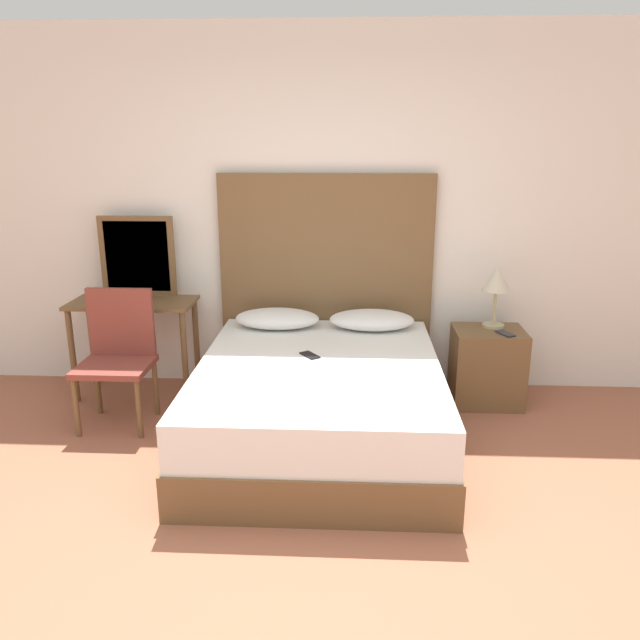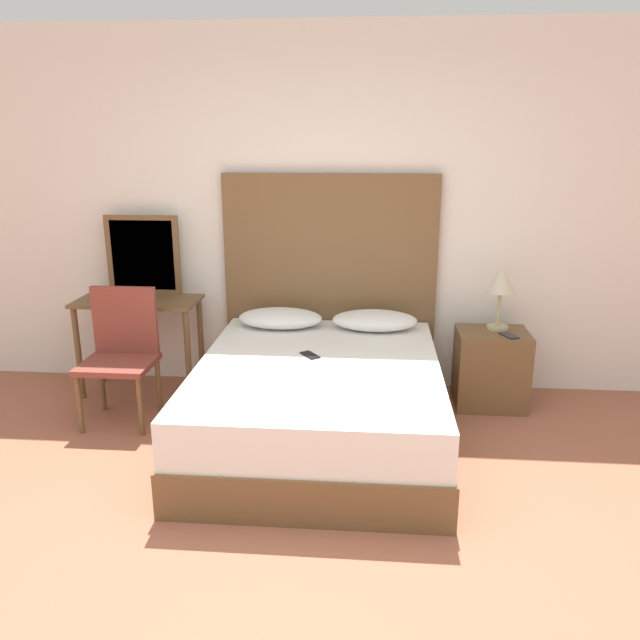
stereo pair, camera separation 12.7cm
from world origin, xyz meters
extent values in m
plane|color=#9E5B42|center=(0.00, 0.00, 0.00)|extent=(16.00, 16.00, 0.00)
cube|color=white|center=(0.00, 2.52, 1.35)|extent=(10.00, 0.06, 2.70)
cube|color=brown|center=(0.06, 1.46, 0.13)|extent=(1.54, 1.92, 0.27)
cube|color=white|center=(0.06, 1.46, 0.40)|extent=(1.51, 1.88, 0.28)
cube|color=brown|center=(0.06, 2.44, 0.83)|extent=(1.62, 0.05, 1.65)
ellipsoid|color=white|center=(-0.29, 2.19, 0.61)|extent=(0.62, 0.36, 0.14)
ellipsoid|color=white|center=(0.41, 2.19, 0.61)|extent=(0.62, 0.36, 0.14)
cube|color=black|center=(-0.01, 1.58, 0.55)|extent=(0.15, 0.16, 0.01)
cube|color=brown|center=(1.26, 2.14, 0.28)|extent=(0.50, 0.40, 0.57)
cylinder|color=tan|center=(1.30, 2.22, 0.58)|extent=(0.16, 0.16, 0.02)
cylinder|color=tan|center=(1.30, 2.22, 0.71)|extent=(0.02, 0.02, 0.25)
cone|color=beige|center=(1.30, 2.22, 0.93)|extent=(0.20, 0.20, 0.18)
cube|color=#232328|center=(1.35, 2.04, 0.57)|extent=(0.13, 0.17, 0.01)
cube|color=brown|center=(-1.37, 2.18, 0.72)|extent=(0.92, 0.43, 0.02)
cylinder|color=brown|center=(-1.79, 2.00, 0.35)|extent=(0.04, 0.04, 0.71)
cylinder|color=brown|center=(-0.95, 2.00, 0.35)|extent=(0.04, 0.04, 0.71)
cylinder|color=brown|center=(-1.79, 2.36, 0.35)|extent=(0.04, 0.04, 0.71)
cylinder|color=brown|center=(-0.95, 2.36, 0.35)|extent=(0.04, 0.04, 0.71)
cube|color=brown|center=(-1.37, 2.37, 1.04)|extent=(0.57, 0.03, 0.61)
cube|color=#B2BCC6|center=(-1.37, 2.36, 1.04)|extent=(0.49, 0.01, 0.53)
cube|color=brown|center=(-1.33, 1.62, 0.43)|extent=(0.48, 0.42, 0.04)
cube|color=brown|center=(-1.33, 1.81, 0.68)|extent=(0.45, 0.04, 0.47)
cylinder|color=brown|center=(-1.54, 1.44, 0.20)|extent=(0.04, 0.04, 0.41)
cylinder|color=brown|center=(-1.12, 1.44, 0.20)|extent=(0.04, 0.04, 0.41)
cylinder|color=brown|center=(-1.54, 1.80, 0.20)|extent=(0.04, 0.04, 0.41)
cylinder|color=brown|center=(-1.12, 1.80, 0.20)|extent=(0.04, 0.04, 0.41)
camera|label=1|loc=(0.25, -2.22, 1.90)|focal=35.00mm
camera|label=2|loc=(0.38, -2.21, 1.90)|focal=35.00mm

